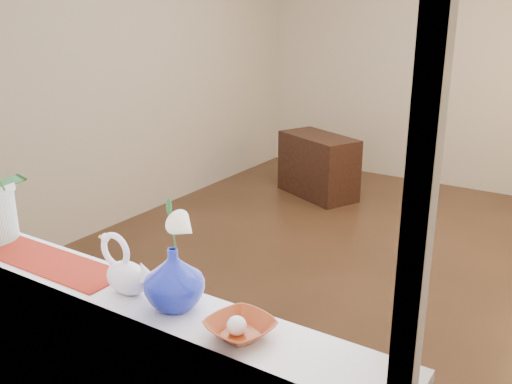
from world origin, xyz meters
TOP-DOWN VIEW (x-y plane):
  - ground at (0.00, 0.00)m, footprint 5.00×5.00m
  - wall_back at (0.00, 2.50)m, footprint 4.50×0.10m
  - wall_front at (0.00, -2.50)m, footprint 4.50×0.10m
  - wall_left at (-2.25, 0.00)m, footprint 0.10×5.00m
  - windowsill at (0.00, -2.37)m, footprint 2.20×0.26m
  - window_frame at (0.00, -2.47)m, footprint 2.22×0.06m
  - runner at (-0.38, -2.37)m, footprint 0.70×0.20m
  - swan at (0.06, -2.38)m, footprint 0.26×0.18m
  - blue_vase at (0.27, -2.37)m, footprint 0.24×0.24m
  - lily at (0.27, -2.37)m, footprint 0.13×0.08m
  - paperweight at (0.54, -2.39)m, footprint 0.08×0.08m
  - amber_dish at (0.55, -2.39)m, footprint 0.20×0.20m
  - side_table at (-1.11, 1.42)m, footprint 0.93×0.72m

SIDE VIEW (x-z plane):
  - ground at x=0.00m, z-range 0.00..0.00m
  - side_table at x=-1.11m, z-range 0.00..0.63m
  - windowsill at x=0.00m, z-range 0.88..0.92m
  - runner at x=-0.38m, z-range 0.92..0.93m
  - amber_dish at x=0.55m, z-range 0.92..0.96m
  - paperweight at x=0.54m, z-range 0.92..0.98m
  - swan at x=0.06m, z-range 0.92..1.12m
  - blue_vase at x=0.27m, z-range 0.92..1.16m
  - lily at x=0.27m, z-range 1.16..1.35m
  - wall_back at x=0.00m, z-range 0.00..2.70m
  - wall_front at x=0.00m, z-range 0.00..2.70m
  - wall_left at x=-2.25m, z-range 0.00..2.70m
  - window_frame at x=0.00m, z-range 0.90..2.50m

